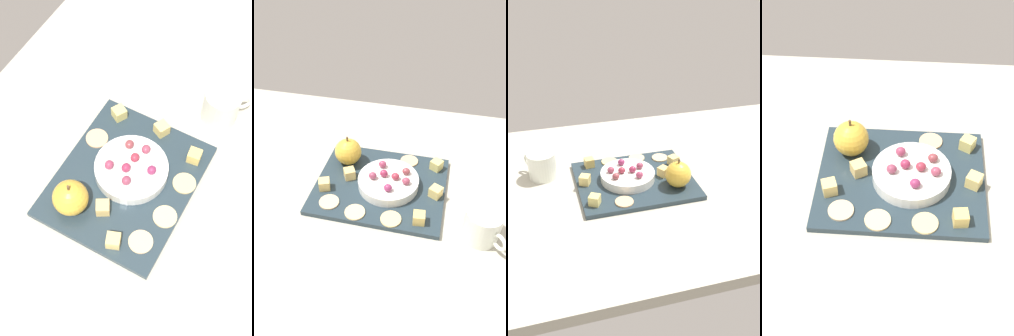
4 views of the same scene
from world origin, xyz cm
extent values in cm
cube|color=#B4B09E|center=(0.00, 0.00, 1.54)|extent=(142.11, 82.81, 3.07)
cube|color=#26363F|center=(1.99, -1.08, 3.71)|extent=(32.18, 26.58, 1.28)
cylinder|color=white|center=(-0.07, -0.91, 5.58)|extent=(15.07, 15.07, 2.45)
sphere|color=gold|center=(12.31, -7.48, 7.88)|extent=(7.05, 7.05, 7.05)
cylinder|color=brown|center=(12.31, -7.48, 12.00)|extent=(0.50, 0.50, 1.20)
cube|color=#EBCE76|center=(15.15, 3.57, 5.66)|extent=(3.37, 3.37, 2.62)
cube|color=#F4D476|center=(-11.85, 0.27, 5.66)|extent=(3.51, 3.51, 2.62)
cube|color=#EDC671|center=(10.26, -1.61, 5.66)|extent=(3.57, 3.57, 2.62)
cube|color=#E1D073|center=(-11.03, -9.99, 5.66)|extent=(3.57, 3.57, 2.62)
cube|color=#F1CB69|center=(-9.07, 9.00, 5.66)|extent=(2.88, 2.88, 2.62)
cylinder|color=#D6B88D|center=(12.47, 7.99, 4.56)|extent=(4.76, 4.76, 0.40)
cylinder|color=#DABF80|center=(-2.87, 9.79, 4.56)|extent=(4.76, 4.76, 0.40)
cylinder|color=beige|center=(5.61, 9.68, 4.56)|extent=(4.76, 4.76, 0.40)
cylinder|color=#E3B280|center=(-3.61, -11.26, 4.56)|extent=(4.76, 4.76, 0.40)
ellipsoid|color=#982D3F|center=(-1.71, -1.04, 7.67)|extent=(2.00, 1.80, 1.73)
ellipsoid|color=#973856|center=(2.32, -4.71, 7.74)|extent=(2.00, 1.80, 1.86)
ellipsoid|color=brown|center=(-3.95, -3.53, 7.64)|extent=(2.00, 1.80, 1.66)
ellipsoid|color=#962B4B|center=(1.26, -1.44, 7.74)|extent=(2.00, 1.80, 1.85)
ellipsoid|color=#8C3A53|center=(3.75, -0.46, 7.72)|extent=(2.00, 1.80, 1.81)
ellipsoid|color=#963D53|center=(-4.52, -0.11, 7.67)|extent=(2.00, 1.80, 1.73)
ellipsoid|color=#8D2D58|center=(-0.76, 3.26, 7.70)|extent=(2.00, 1.80, 1.77)
cylinder|color=white|center=(-22.53, 8.88, 6.92)|extent=(7.85, 7.85, 7.70)
torus|color=white|center=(-25.90, 12.74, 6.92)|extent=(3.23, 3.54, 4.00)
camera|label=1|loc=(42.16, 21.34, 89.90)|focal=50.94mm
camera|label=2|loc=(-11.64, 58.18, 62.99)|focal=35.77mm
camera|label=3|loc=(-23.22, -91.10, 64.28)|focal=42.32mm
camera|label=4|loc=(0.40, 62.44, 75.30)|focal=52.66mm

